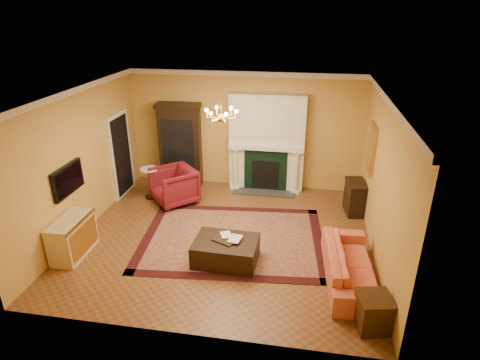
% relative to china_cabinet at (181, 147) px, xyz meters
% --- Properties ---
extents(floor, '(6.00, 5.50, 0.02)m').
position_rel_china_cabinet_xyz_m(floor, '(1.65, -2.49, -1.06)').
color(floor, brown).
rests_on(floor, ground).
extents(ceiling, '(6.00, 5.50, 0.02)m').
position_rel_china_cabinet_xyz_m(ceiling, '(1.65, -2.49, 1.96)').
color(ceiling, silver).
rests_on(ceiling, wall_back).
extents(wall_back, '(6.00, 0.02, 3.00)m').
position_rel_china_cabinet_xyz_m(wall_back, '(1.65, 0.27, 0.45)').
color(wall_back, gold).
rests_on(wall_back, floor).
extents(wall_front, '(6.00, 0.02, 3.00)m').
position_rel_china_cabinet_xyz_m(wall_front, '(1.65, -5.25, 0.45)').
color(wall_front, gold).
rests_on(wall_front, floor).
extents(wall_left, '(0.02, 5.50, 3.00)m').
position_rel_china_cabinet_xyz_m(wall_left, '(-1.36, -2.49, 0.45)').
color(wall_left, gold).
rests_on(wall_left, floor).
extents(wall_right, '(0.02, 5.50, 3.00)m').
position_rel_china_cabinet_xyz_m(wall_right, '(4.66, -2.49, 0.45)').
color(wall_right, gold).
rests_on(wall_right, floor).
extents(fireplace, '(1.90, 0.70, 2.50)m').
position_rel_china_cabinet_xyz_m(fireplace, '(2.25, 0.08, 0.14)').
color(fireplace, silver).
rests_on(fireplace, wall_back).
extents(crown_molding, '(6.00, 5.50, 0.12)m').
position_rel_china_cabinet_xyz_m(crown_molding, '(1.65, -1.53, 1.89)').
color(crown_molding, silver).
rests_on(crown_molding, ceiling).
extents(doorway, '(0.08, 1.05, 2.10)m').
position_rel_china_cabinet_xyz_m(doorway, '(-1.30, -0.79, -0.01)').
color(doorway, silver).
rests_on(doorway, wall_left).
extents(tv_panel, '(0.09, 0.95, 0.58)m').
position_rel_china_cabinet_xyz_m(tv_panel, '(-1.30, -3.09, 0.30)').
color(tv_panel, black).
rests_on(tv_panel, wall_left).
extents(gilt_mirror, '(0.06, 0.76, 1.05)m').
position_rel_china_cabinet_xyz_m(gilt_mirror, '(4.62, -1.09, 0.60)').
color(gilt_mirror, gold).
rests_on(gilt_mirror, wall_right).
extents(chandelier, '(0.63, 0.55, 0.53)m').
position_rel_china_cabinet_xyz_m(chandelier, '(1.65, -2.49, 1.56)').
color(chandelier, gold).
rests_on(chandelier, ceiling).
extents(oriental_rug, '(3.97, 3.13, 0.01)m').
position_rel_china_cabinet_xyz_m(oriental_rug, '(1.85, -2.54, -1.05)').
color(oriental_rug, '#430E15').
rests_on(oriental_rug, floor).
extents(china_cabinet, '(1.10, 0.59, 2.11)m').
position_rel_china_cabinet_xyz_m(china_cabinet, '(0.00, 0.00, 0.00)').
color(china_cabinet, black).
rests_on(china_cabinet, floor).
extents(wingback_armchair, '(1.29, 1.29, 0.97)m').
position_rel_china_cabinet_xyz_m(wingback_armchair, '(0.14, -1.12, -0.57)').
color(wingback_armchair, maroon).
rests_on(wingback_armchair, floor).
extents(pedestal_table, '(0.44, 0.44, 0.79)m').
position_rel_china_cabinet_xyz_m(pedestal_table, '(-0.53, -0.95, -0.60)').
color(pedestal_table, black).
rests_on(pedestal_table, floor).
extents(commode, '(0.50, 1.03, 0.76)m').
position_rel_china_cabinet_xyz_m(commode, '(-1.08, -3.59, -0.67)').
color(commode, beige).
rests_on(commode, floor).
extents(coral_sofa, '(0.73, 2.12, 0.81)m').
position_rel_china_cabinet_xyz_m(coral_sofa, '(4.13, -3.52, -0.65)').
color(coral_sofa, '#C3493E').
rests_on(coral_sofa, floor).
extents(end_table, '(0.55, 0.55, 0.54)m').
position_rel_china_cabinet_xyz_m(end_table, '(4.37, -4.64, -0.79)').
color(end_table, '#3C2510').
rests_on(end_table, floor).
extents(console_table, '(0.46, 0.71, 0.74)m').
position_rel_china_cabinet_xyz_m(console_table, '(4.43, -0.92, -0.68)').
color(console_table, black).
rests_on(console_table, floor).
extents(leather_ottoman, '(1.20, 0.89, 0.44)m').
position_rel_china_cabinet_xyz_m(leather_ottoman, '(1.87, -3.34, -0.82)').
color(leather_ottoman, black).
rests_on(leather_ottoman, oriental_rug).
extents(ottoman_tray, '(0.52, 0.47, 0.03)m').
position_rel_china_cabinet_xyz_m(ottoman_tray, '(1.86, -3.31, -0.59)').
color(ottoman_tray, black).
rests_on(ottoman_tray, leather_ottoman).
extents(book_a, '(0.18, 0.10, 0.26)m').
position_rel_china_cabinet_xyz_m(book_a, '(1.77, -3.24, -0.44)').
color(book_a, gray).
rests_on(book_a, ottoman_tray).
extents(book_b, '(0.22, 0.06, 0.30)m').
position_rel_china_cabinet_xyz_m(book_b, '(1.94, -3.29, -0.42)').
color(book_b, gray).
rests_on(book_b, ottoman_tray).
extents(topiary_left, '(0.17, 0.17, 0.46)m').
position_rel_china_cabinet_xyz_m(topiary_left, '(1.60, 0.04, 0.43)').
color(topiary_left, gray).
rests_on(topiary_left, fireplace).
extents(topiary_right, '(0.17, 0.17, 0.45)m').
position_rel_china_cabinet_xyz_m(topiary_right, '(2.78, 0.04, 0.43)').
color(topiary_right, gray).
rests_on(topiary_right, fireplace).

